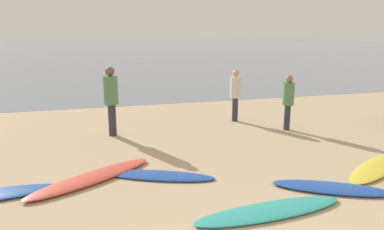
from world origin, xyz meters
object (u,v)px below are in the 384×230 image
Objects in this scene: surfboard_4 at (331,188)px; surfboard_5 at (378,167)px; surfboard_2 at (159,175)px; person_0 at (111,96)px; person_1 at (235,91)px; surfboard_1 at (92,177)px; person_2 at (288,98)px; surfboard_3 at (270,211)px.

surfboard_5 is (1.57, 0.61, -0.00)m from surfboard_4.
person_0 reaches higher than surfboard_2.
surfboard_5 is 1.56× the size of person_1.
person_1 is (-1.28, 4.44, 0.89)m from surfboard_5.
surfboard_1 is 5.66m from surfboard_5.
person_0 reaches higher than person_1.
surfboard_1 is at bearing -172.55° from surfboard_4.
person_2 is (4.73, -0.76, -0.17)m from person_0.
surfboard_5 is at bearing 15.87° from surfboard_3.
person_0 reaches higher than surfboard_4.
person_1 is 1.03× the size of person_2.
surfboard_4 is (2.79, -1.39, 0.01)m from surfboard_2.
surfboard_4 is (1.42, 0.44, 0.00)m from surfboard_3.
person_0 is (-5.01, 3.86, 1.04)m from surfboard_5.
surfboard_1 is 1.23× the size of surfboard_2.
surfboard_3 is at bearing 171.21° from surfboard_5.
surfboard_3 reaches higher than surfboard_2.
person_0 is 3.77m from person_1.
surfboard_1 is 1.24m from surfboard_2.
surfboard_2 is 1.07× the size of surfboard_4.
surfboard_5 is 3.23m from person_2.
surfboard_2 is 0.86× the size of surfboard_3.
surfboard_4 reaches higher than surfboard_5.
person_0 is at bearing 108.71° from surfboard_3.
surfboard_1 is 1.07× the size of surfboard_5.
surfboard_3 reaches higher than surfboard_5.
person_1 reaches higher than surfboard_2.
surfboard_4 is at bearing 84.76° from person_2.
person_2 is (1.29, 3.72, 0.87)m from surfboard_4.
surfboard_5 is at bearing 50.48° from surfboard_4.
person_2 reaches higher than surfboard_3.
person_2 is (1.01, -1.34, -0.02)m from person_1.
person_0 is at bearing 46.51° from surfboard_1.
surfboard_3 is 1.58× the size of person_1.
surfboard_2 is at bearing 43.66° from person_2.
person_0 is 4.79m from person_2.
surfboard_5 is (4.36, -0.77, 0.00)m from surfboard_2.
person_0 reaches higher than surfboard_1.
person_1 is (4.29, 3.47, 0.88)m from surfboard_1.
surfboard_1 is at bearing 35.82° from person_2.
surfboard_2 is 4.78m from person_2.
person_2 is at bearing 53.58° from surfboard_2.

